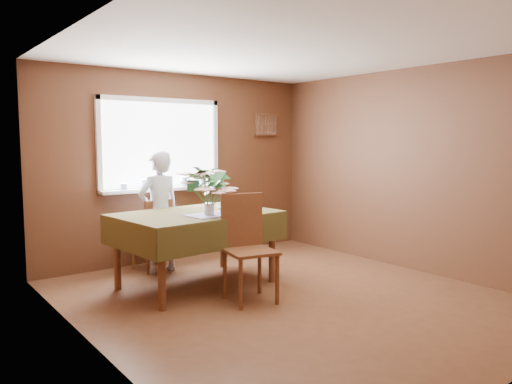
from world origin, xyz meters
TOP-DOWN VIEW (x-y plane):
  - floor at (0.00, 0.00)m, footprint 4.50×4.50m
  - ceiling at (0.00, 0.00)m, footprint 4.50×4.50m
  - wall_back at (0.00, 2.25)m, footprint 4.00×0.00m
  - wall_left at (-2.00, 0.00)m, footprint 0.00×4.50m
  - wall_right at (2.00, 0.00)m, footprint 0.00×4.50m
  - window_assembly at (-0.29, 2.20)m, footprint 1.72×0.20m
  - spoon_rack at (1.45, 2.22)m, footprint 0.44×0.05m
  - dining_table at (-0.52, 0.96)m, footprint 1.79×1.30m
  - chair_far at (-0.60, 1.82)m, footprint 0.42×0.42m
  - chair_near at (-0.35, 0.25)m, footprint 0.54×0.54m
  - seated_woman at (-0.58, 1.73)m, footprint 0.58×0.41m
  - flower_bouquet at (-0.51, 0.69)m, footprint 0.54×0.54m
  - side_plate at (-0.03, 1.09)m, footprint 0.25×0.25m
  - table_knife at (-0.36, 0.69)m, footprint 0.05×0.20m

SIDE VIEW (x-z plane):
  - floor at x=0.00m, z-range 0.00..0.00m
  - chair_far at x=-0.60m, z-range 0.04..0.94m
  - chair_near at x=-0.35m, z-range 0.04..1.11m
  - dining_table at x=-0.52m, z-range 0.31..1.13m
  - seated_woman at x=-0.58m, z-range 0.00..1.49m
  - side_plate at x=-0.03m, z-range 0.82..0.84m
  - table_knife at x=-0.36m, z-range 0.83..0.83m
  - flower_bouquet at x=-0.51m, z-range 0.89..1.35m
  - wall_back at x=0.00m, z-range -0.75..3.25m
  - wall_left at x=-2.00m, z-range -1.00..3.50m
  - wall_right at x=2.00m, z-range -1.00..3.50m
  - window_assembly at x=-0.29m, z-range 0.74..1.96m
  - spoon_rack at x=1.45m, z-range 1.69..2.02m
  - ceiling at x=0.00m, z-range 2.50..2.50m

